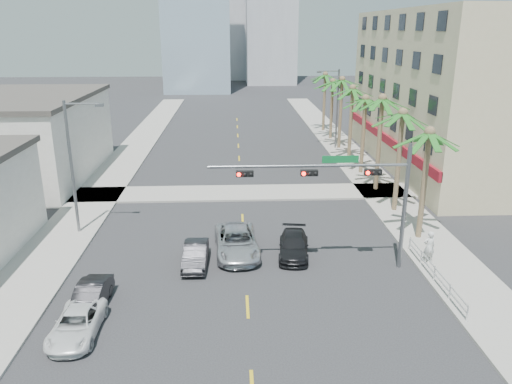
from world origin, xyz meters
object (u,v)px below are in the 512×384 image
Objects in this scene: car_parked_mid at (90,297)px; traffic_signal_mast at (350,186)px; pedestrian at (429,247)px; car_lane_left at (195,255)px; car_lane_right at (294,246)px; car_parked_far at (77,324)px; car_lane_center at (237,242)px.

traffic_signal_mast is at bearing 18.10° from car_parked_mid.
car_parked_mid is at bearing 6.67° from pedestrian.
car_lane_right is at bearing 10.92° from car_lane_left.
car_lane_center is (7.32, 8.35, 0.19)m from car_parked_far.
car_lane_center is (2.44, 1.46, 0.13)m from car_lane_left.
car_lane_left is 1.99× the size of pedestrian.
car_parked_far is (-13.58, -6.04, -4.48)m from traffic_signal_mast.
car_lane_left reaches higher than car_lane_right.
car_parked_mid is at bearing -144.35° from car_lane_center.
car_parked_mid reaches higher than car_lane_right.
car_lane_right is at bearing -10.33° from car_lane_center.
car_parked_mid is at bearing -164.65° from traffic_signal_mast.
car_lane_center is 3.52m from car_lane_right.
traffic_signal_mast is 2.64× the size of car_parked_far.
car_lane_left is at bearing 54.83° from car_parked_far.
pedestrian is (18.58, 6.30, 0.55)m from car_parked_far.
car_parked_far is 11.11m from car_lane_center.
car_lane_left is (4.88, 4.58, 0.00)m from car_parked_mid.
traffic_signal_mast reaches higher than car_parked_mid.
car_parked_mid is 19.01m from pedestrian.
car_parked_mid is at bearing -145.36° from car_lane_right.
pedestrian is (4.99, 0.26, -3.93)m from traffic_signal_mast.
car_lane_left is 13.72m from pedestrian.
car_parked_mid is 0.93× the size of car_parked_far.
car_lane_center reaches higher than car_parked_mid.
pedestrian is (18.58, 3.99, 0.49)m from car_parked_mid.
car_lane_left is (-8.70, 0.85, -4.42)m from traffic_signal_mast.
traffic_signal_mast is at bearing -27.59° from car_lane_right.
traffic_signal_mast is 5.66× the size of pedestrian.
traffic_signal_mast is 6.36m from pedestrian.
car_parked_mid is 0.89× the size of car_lane_right.
pedestrian reaches higher than car_lane_right.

